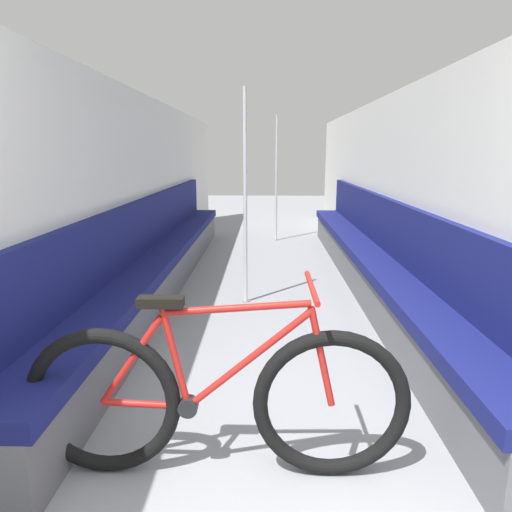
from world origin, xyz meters
name	(u,v)px	position (x,y,z in m)	size (l,w,h in m)	color
wall_left	(137,195)	(-1.35, 3.88, 1.04)	(0.10, 10.96, 2.08)	silver
wall_right	(397,195)	(1.35, 3.88, 1.04)	(0.10, 10.96, 2.08)	silver
bench_seat_row_left	(162,260)	(-1.13, 3.91, 0.33)	(0.41, 6.54, 1.00)	#5B5B60
bench_seat_row_right	(371,261)	(1.13, 3.91, 0.33)	(0.41, 6.54, 1.00)	#5B5B60
bicycle	(217,400)	(-0.22, 0.98, 0.37)	(1.76, 0.46, 0.92)	black
grab_pole_near	(246,202)	(-0.20, 3.50, 1.00)	(0.08, 0.08, 2.06)	gray
grab_pole_far	(277,181)	(0.17, 6.80, 1.00)	(0.08, 0.08, 2.06)	gray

